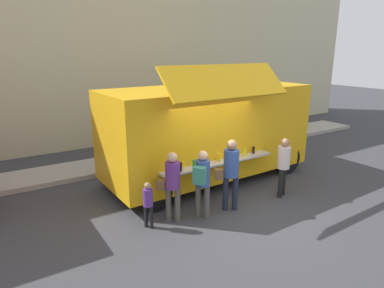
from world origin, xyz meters
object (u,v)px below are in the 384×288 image
Objects in this scene: customer_mid_with_backpack at (202,178)px; child_near_queue at (148,201)px; customer_rear_waiting at (172,181)px; customer_front_ordering at (230,169)px; customer_extra_browsing at (283,162)px; food_truck_main at (208,130)px; trash_bin at (251,133)px.

customer_mid_with_backpack is 1.53× the size of child_near_queue.
customer_rear_waiting is at bearing -32.51° from child_near_queue.
customer_front_ordering is 1.08× the size of customer_rear_waiting.
customer_front_ordering reaches higher than customer_extra_browsing.
customer_rear_waiting reaches higher than customer_mid_with_backpack.
customer_extra_browsing is at bearing -67.80° from food_truck_main.
customer_mid_with_backpack is at bearing -65.00° from customer_rear_waiting.
food_truck_main is 2.62m from customer_mid_with_backpack.
customer_extra_browsing is at bearing -50.46° from customer_rear_waiting.
trash_bin is at bearing -56.58° from customer_extra_browsing.
customer_front_ordering is (-4.57, -4.37, 0.62)m from trash_bin.
customer_extra_browsing reaches higher than child_near_queue.
child_near_queue is (-0.60, -0.00, -0.34)m from customer_rear_waiting.
food_truck_main is at bearing -0.35° from child_near_queue.
customer_rear_waiting is at bearing -142.91° from food_truck_main.
customer_mid_with_backpack reaches higher than trash_bin.
customer_front_ordering is 2.11m from child_near_queue.
trash_bin is 0.55× the size of customer_mid_with_backpack.
food_truck_main is 2.24m from customer_front_ordering.
food_truck_main is 3.89× the size of customer_extra_browsing.
child_near_queue is at bearing 60.70° from customer_extra_browsing.
trash_bin is 0.50× the size of customer_front_ordering.
customer_extra_browsing is (0.95, -2.14, -0.57)m from food_truck_main.
trash_bin is 7.80m from child_near_queue.
food_truck_main is 3.46m from child_near_queue.
customer_front_ordering is 1.10× the size of customer_mid_with_backpack.
customer_front_ordering is at bearing -136.25° from trash_bin.
child_near_queue is at bearing 115.24° from customer_front_ordering.
customer_mid_with_backpack is (-0.80, 0.02, -0.06)m from customer_front_ordering.
child_near_queue is at bearing 129.11° from customer_mid_with_backpack.
customer_rear_waiting is (-6.02, -4.11, 0.53)m from trash_bin.
child_near_queue is (-3.77, 0.35, -0.32)m from customer_extra_browsing.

